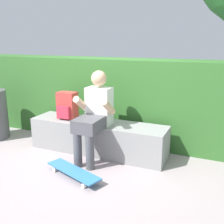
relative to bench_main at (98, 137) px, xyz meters
name	(u,v)px	position (x,y,z in m)	size (l,w,h in m)	color
ground_plane	(89,159)	(0.00, -0.28, -0.23)	(24.00, 24.00, 0.00)	gray
bench_main	(98,137)	(0.00, 0.00, 0.00)	(2.02, 0.49, 0.46)	gray
person_skater	(95,113)	(0.07, -0.22, 0.43)	(0.49, 0.62, 1.21)	white
skateboard_near_person	(73,171)	(0.07, -0.80, -0.15)	(0.82, 0.46, 0.09)	teal
backpack_on_bench	(67,106)	(-0.50, -0.01, 0.42)	(0.28, 0.23, 0.40)	#B23833
hedge_row	(92,97)	(-0.44, 0.66, 0.43)	(5.14, 0.60, 1.32)	#2F6228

